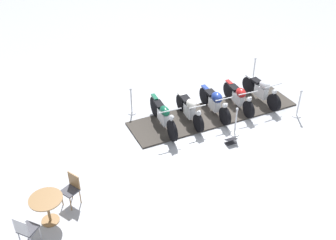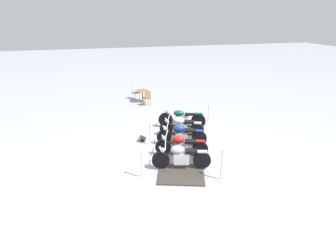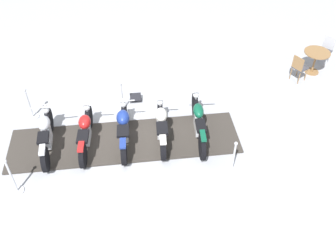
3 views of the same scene
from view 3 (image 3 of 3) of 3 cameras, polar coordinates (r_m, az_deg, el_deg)
The scene contains 15 objects.
ground_plane at distance 10.57m, azimuth -6.44°, elevation -3.27°, with size 80.00×80.00×0.00m, color #A8AAB2.
display_platform at distance 10.55m, azimuth -6.45°, elevation -3.17°, with size 6.26×1.61×0.05m, color #38332D.
motorcycle_forest at distance 10.37m, azimuth 4.59°, elevation -0.14°, with size 2.22×1.10×1.04m.
motorcycle_cream at distance 10.27m, azimuth -0.99°, elevation -0.71°, with size 1.97×0.95×0.90m.
motorcycle_navy at distance 10.23m, azimuth -6.66°, elevation -1.08°, with size 2.06×0.98×0.94m.
motorcycle_maroon at distance 10.33m, azimuth -12.26°, elevation -1.65°, with size 1.99×1.05×0.92m.
motorcycle_chrome at distance 10.49m, azimuth -17.80°, elevation -1.99°, with size 2.09×0.90×0.95m.
stanchion_left_rear at distance 9.81m, azimuth -22.14°, elevation -8.48°, with size 0.31×0.31×1.14m.
stanchion_right_mid at distance 11.36m, azimuth -6.83°, elevation 2.79°, with size 0.33×0.33×1.04m.
stanchion_left_front at distance 9.68m, azimuth 9.71°, elevation -6.12°, with size 0.30×0.30×1.04m.
stanchion_right_rear at distance 11.73m, azimuth -19.89°, elevation 1.59°, with size 0.34×0.34×1.06m.
info_placard at distance 11.81m, azimuth -4.85°, elevation 3.16°, with size 0.36×0.42×0.22m.
cafe_table at distance 13.64m, azimuth 21.29°, elevation 8.79°, with size 0.85×0.85×0.79m.
cafe_chair_near_table at distance 13.07m, azimuth 19.03°, elevation 7.55°, with size 0.46×0.46×0.93m.
cafe_chair_across_table at distance 14.35m, azimuth 22.63°, elevation 9.87°, with size 0.52×0.52×0.95m.
Camera 3 is at (7.14, -2.11, 7.50)m, focal length 40.69 mm.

